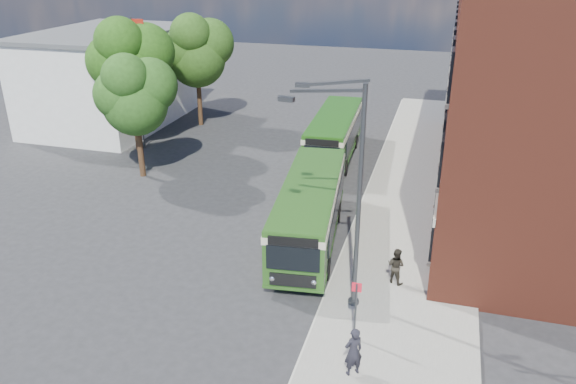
% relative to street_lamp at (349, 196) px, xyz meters
% --- Properties ---
extents(ground, '(120.00, 120.00, 0.00)m').
position_rel_street_lamp_xyz_m(ground, '(-4.84, 2.00, -4.79)').
color(ground, '#29292B').
rests_on(ground, ground).
extents(pavement, '(6.00, 48.00, 0.15)m').
position_rel_street_lamp_xyz_m(pavement, '(2.16, 10.00, -4.72)').
color(pavement, gray).
rests_on(pavement, ground).
extents(kerb_line, '(0.12, 48.00, 0.01)m').
position_rel_street_lamp_xyz_m(kerb_line, '(-0.89, 10.00, -4.79)').
color(kerb_line, beige).
rests_on(kerb_line, ground).
extents(brick_office, '(12.10, 26.00, 14.20)m').
position_rel_street_lamp_xyz_m(brick_office, '(9.16, 14.00, 2.18)').
color(brick_office, maroon).
rests_on(brick_office, ground).
extents(white_building, '(9.40, 13.40, 7.30)m').
position_rel_street_lamp_xyz_m(white_building, '(-22.84, 20.00, -1.13)').
color(white_building, silver).
rests_on(white_building, ground).
extents(flagpole, '(0.95, 0.10, 9.00)m').
position_rel_street_lamp_xyz_m(flagpole, '(-17.29, 15.00, 0.15)').
color(flagpole, '#37393C').
rests_on(flagpole, ground).
extents(street_lamp, '(2.96, 2.38, 9.00)m').
position_rel_street_lamp_xyz_m(street_lamp, '(0.00, 0.00, 0.00)').
color(street_lamp, '#37393C').
rests_on(street_lamp, ground).
extents(bus_stop_sign, '(0.35, 0.08, 2.52)m').
position_rel_street_lamp_xyz_m(bus_stop_sign, '(0.76, -2.20, -3.28)').
color(bus_stop_sign, '#37393C').
rests_on(bus_stop_sign, ground).
extents(bus_front, '(3.72, 10.65, 3.02)m').
position_rel_street_lamp_xyz_m(bus_front, '(-2.67, 4.86, -2.96)').
color(bus_front, '#28541A').
rests_on(bus_front, ground).
extents(bus_rear, '(3.05, 10.29, 3.02)m').
position_rel_street_lamp_xyz_m(bus_rear, '(-3.90, 16.80, -2.96)').
color(bus_rear, '#205413').
rests_on(bus_rear, ground).
extents(pedestrian_a, '(0.79, 0.75, 1.80)m').
position_rel_street_lamp_xyz_m(pedestrian_a, '(1.02, -4.00, -3.74)').
color(pedestrian_a, black).
rests_on(pedestrian_a, pavement).
extents(pedestrian_b, '(0.96, 0.87, 1.60)m').
position_rel_street_lamp_xyz_m(pedestrian_b, '(1.78, 2.00, -3.84)').
color(pedestrian_b, black).
rests_on(pedestrian_b, pavement).
extents(tree_left, '(4.58, 4.36, 7.74)m').
position_rel_street_lamp_xyz_m(tree_left, '(-14.70, 10.15, 0.46)').
color(tree_left, '#3A2815').
rests_on(tree_left, ground).
extents(tree_mid, '(5.45, 5.18, 9.20)m').
position_rel_street_lamp_xyz_m(tree_mid, '(-17.56, 14.63, 1.45)').
color(tree_mid, '#3A2815').
rests_on(tree_mid, ground).
extents(tree_right, '(5.20, 4.95, 8.79)m').
position_rel_street_lamp_xyz_m(tree_right, '(-15.72, 21.30, 1.17)').
color(tree_right, '#3A2815').
rests_on(tree_right, ground).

